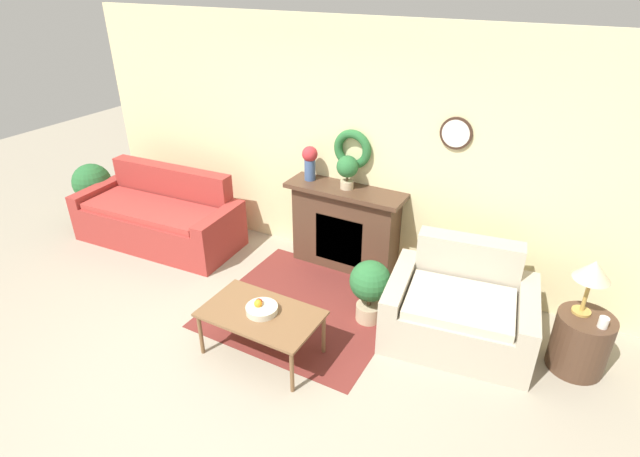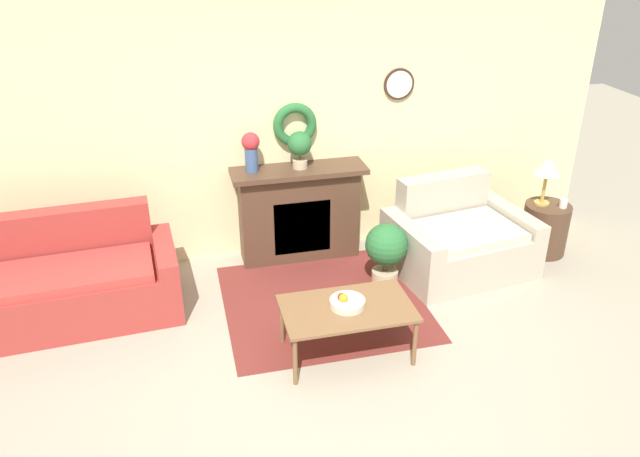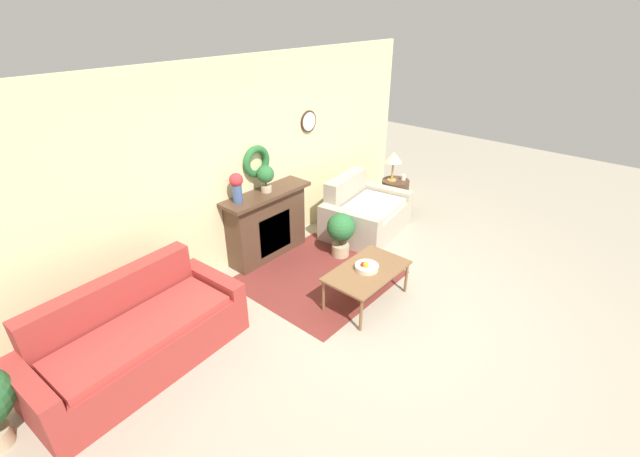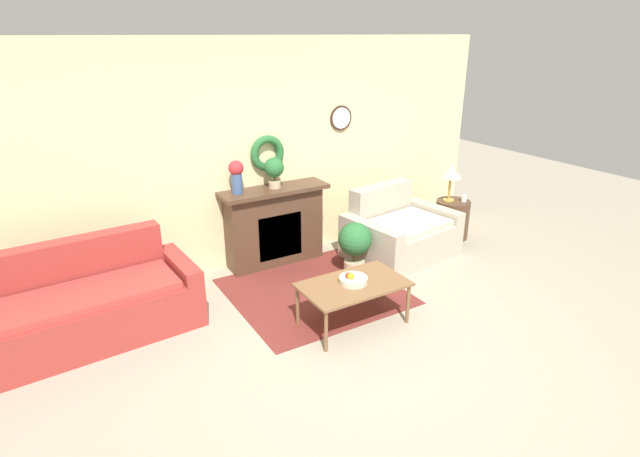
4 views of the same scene
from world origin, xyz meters
name	(u,v)px [view 1 (image 1 of 4)]	position (x,y,z in m)	size (l,w,h in m)	color
ground_plane	(212,382)	(0.00, 0.00, 0.00)	(16.00, 16.00, 0.00)	#9E937F
floor_rug	(306,307)	(0.17, 1.28, 0.00)	(1.80, 1.72, 0.01)	maroon
wall_back	(343,148)	(0.00, 2.42, 1.35)	(6.80, 0.16, 2.70)	beige
fireplace	(345,227)	(0.15, 2.21, 0.50)	(1.34, 0.41, 0.98)	#4C3323
couch_left	(160,218)	(-2.14, 1.62, 0.32)	(2.11, 1.00, 0.90)	#9E332D
loveseat_right	(460,309)	(1.64, 1.61, 0.30)	(1.44, 1.17, 0.87)	#B2A893
coffee_table	(261,316)	(0.17, 0.52, 0.41)	(1.04, 0.62, 0.45)	brown
fruit_bowl	(261,308)	(0.17, 0.53, 0.48)	(0.28, 0.28, 0.12)	beige
side_table_by_loveseat	(580,343)	(2.66, 1.68, 0.27)	(0.47, 0.47, 0.54)	#4C3323
table_lamp	(593,272)	(2.60, 1.73, 0.94)	(0.29, 0.29, 0.51)	#B28E42
mug	(603,322)	(2.77, 1.60, 0.58)	(0.08, 0.08, 0.09)	silver
vase_on_mantel_left	(310,161)	(-0.31, 2.22, 1.21)	(0.17, 0.17, 0.39)	#3D5684
potted_plant_on_mantel	(347,169)	(0.16, 2.20, 1.21)	(0.24, 0.24, 0.37)	tan
potted_plant_floor_by_couch	(92,184)	(-3.39, 1.67, 0.50)	(0.51, 0.51, 0.78)	tan
potted_plant_floor_by_loveseat	(370,286)	(0.81, 1.42, 0.40)	(0.40, 0.40, 0.65)	tan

